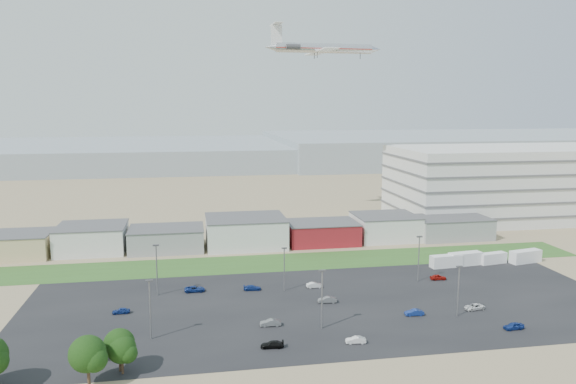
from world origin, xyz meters
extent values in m
plane|color=#8E7D5A|center=(0.00, 0.00, 0.00)|extent=(700.00, 700.00, 0.00)
cube|color=black|center=(5.00, 20.00, 0.01)|extent=(120.00, 50.00, 0.01)
cube|color=#315821|center=(0.00, 52.00, 0.01)|extent=(160.00, 16.00, 0.02)
cube|color=silver|center=(90.00, 95.00, 12.50)|extent=(80.00, 40.00, 25.00)
imported|color=silver|center=(32.98, 12.52, 0.55)|extent=(4.18, 2.30, 1.11)
imported|color=navy|center=(20.16, 11.63, 0.60)|extent=(3.71, 1.47, 1.20)
imported|color=navy|center=(35.04, 2.22, 0.63)|extent=(3.80, 1.74, 1.26)
imported|color=black|center=(-8.60, 2.17, 0.56)|extent=(4.00, 1.94, 1.12)
imported|color=#595B5E|center=(-7.55, 11.33, 0.63)|extent=(3.88, 1.53, 1.26)
imported|color=navy|center=(-34.95, 22.39, 0.57)|extent=(3.35, 1.40, 1.13)
imported|color=navy|center=(-8.56, 31.70, 0.55)|extent=(3.92, 1.86, 1.10)
imported|color=#595B5E|center=(5.53, 21.33, 0.63)|extent=(3.93, 1.74, 1.25)
imported|color=maroon|center=(34.23, 31.49, 0.62)|extent=(3.73, 1.68, 1.24)
imported|color=navy|center=(-20.84, 32.81, 0.61)|extent=(4.42, 2.07, 1.22)
imported|color=#595B5E|center=(-35.59, 2.89, 0.63)|extent=(4.51, 2.32, 1.25)
imported|color=silver|center=(5.08, 31.01, 0.59)|extent=(3.56, 1.25, 1.17)
imported|color=silver|center=(5.52, 1.47, 0.56)|extent=(3.53, 1.58, 1.12)
camera|label=1|loc=(-21.30, -84.51, 39.72)|focal=35.00mm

